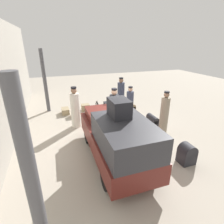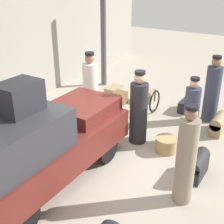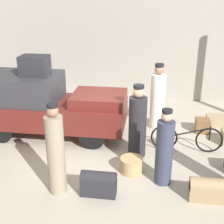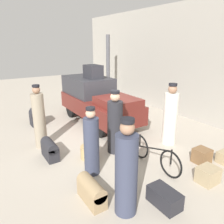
# 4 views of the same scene
# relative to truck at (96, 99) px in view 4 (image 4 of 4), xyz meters

# --- Properties ---
(ground_plane) EXTENTS (30.00, 30.00, 0.00)m
(ground_plane) POSITION_rel_truck_xyz_m (1.68, -0.69, -0.89)
(ground_plane) COLOR #A89E8E
(station_building_facade) EXTENTS (16.00, 0.15, 4.50)m
(station_building_facade) POSITION_rel_truck_xyz_m (1.68, 3.38, 1.36)
(station_building_facade) COLOR gray
(station_building_facade) RESTS_ON ground
(canopy_pillar_left) EXTENTS (0.19, 0.19, 3.36)m
(canopy_pillar_left) POSITION_rel_truck_xyz_m (-2.45, 2.09, 0.79)
(canopy_pillar_left) COLOR #4C4C51
(canopy_pillar_left) RESTS_ON ground
(truck) EXTENTS (3.91, 1.52, 1.66)m
(truck) POSITION_rel_truck_xyz_m (0.00, 0.00, 0.00)
(truck) COLOR black
(truck) RESTS_ON ground
(bicycle) EXTENTS (1.75, 0.04, 0.70)m
(bicycle) POSITION_rel_truck_xyz_m (3.73, -0.45, -0.55)
(bicycle) COLOR black
(bicycle) RESTS_ON ground
(wicker_basket) EXTENTS (0.50, 0.50, 0.34)m
(wicker_basket) POSITION_rel_truck_xyz_m (2.47, -1.59, -0.72)
(wicker_basket) COLOR tan
(wicker_basket) RESTS_ON ground
(conductor_in_dark_uniform) EXTENTS (0.42, 0.42, 1.77)m
(conductor_in_dark_uniform) POSITION_rel_truck_xyz_m (2.53, -0.82, -0.08)
(conductor_in_dark_uniform) COLOR #232328
(conductor_in_dark_uniform) RESTS_ON ground
(porter_standing_middle) EXTENTS (0.41, 0.41, 1.87)m
(porter_standing_middle) POSITION_rel_truck_xyz_m (2.98, 0.87, -0.04)
(porter_standing_middle) COLOR silver
(porter_standing_middle) RESTS_ON ground
(porter_lifting_near_truck) EXTENTS (0.35, 0.35, 1.87)m
(porter_lifting_near_truck) POSITION_rel_truck_xyz_m (1.08, -2.48, -0.02)
(porter_lifting_near_truck) COLOR gray
(porter_lifting_near_truck) RESTS_ON ground
(porter_carrying_trunk) EXTENTS (0.36, 0.36, 1.63)m
(porter_carrying_trunk) POSITION_rel_truck_xyz_m (3.15, -1.88, -0.14)
(porter_carrying_trunk) COLOR #33384C
(porter_carrying_trunk) RESTS_ON ground
(porter_with_bicycle) EXTENTS (0.40, 0.40, 1.81)m
(porter_with_bicycle) POSITION_rel_truck_xyz_m (4.58, -1.96, -0.06)
(porter_with_bicycle) COLOR #33384C
(porter_with_bicycle) RESTS_ON ground
(trunk_barrel_dark) EXTENTS (0.73, 0.29, 0.47)m
(trunk_barrel_dark) POSITION_rel_truck_xyz_m (4.01, -2.35, -0.65)
(trunk_barrel_dark) COLOR #937A56
(trunk_barrel_dark) RESTS_ON ground
(trunk_umber_medium) EXTENTS (0.42, 0.48, 0.68)m
(trunk_umber_medium) POSITION_rel_truck_xyz_m (-0.82, -2.10, -0.56)
(trunk_umber_medium) COLOR #232328
(trunk_umber_medium) RESTS_ON ground
(trunk_large_brown) EXTENTS (0.69, 0.29, 0.51)m
(trunk_large_brown) POSITION_rel_truck_xyz_m (1.90, -2.49, -0.63)
(trunk_large_brown) COLOR #232328
(trunk_large_brown) RESTS_ON ground
(suitcase_small_leather) EXTENTS (0.38, 0.44, 0.36)m
(suitcase_small_leather) POSITION_rel_truck_xyz_m (4.87, 0.09, -0.71)
(suitcase_small_leather) COLOR #9E8966
(suitcase_small_leather) RESTS_ON ground
(trunk_wicker_pale) EXTENTS (0.64, 0.37, 0.32)m
(trunk_wicker_pale) POSITION_rel_truck_xyz_m (4.86, -1.24, -0.73)
(trunk_wicker_pale) COLOR #232328
(trunk_wicker_pale) RESTS_ON ground
(suitcase_tan_flat) EXTENTS (0.38, 0.39, 0.38)m
(suitcase_tan_flat) POSITION_rel_truck_xyz_m (4.27, 0.72, -0.70)
(suitcase_tan_flat) COLOR brown
(suitcase_tan_flat) RESTS_ON ground
(trunk_on_truck_roof) EXTENTS (0.71, 0.52, 0.51)m
(trunk_on_truck_roof) POSITION_rel_truck_xyz_m (-0.19, -0.00, 1.03)
(trunk_on_truck_roof) COLOR #232328
(trunk_on_truck_roof) RESTS_ON truck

